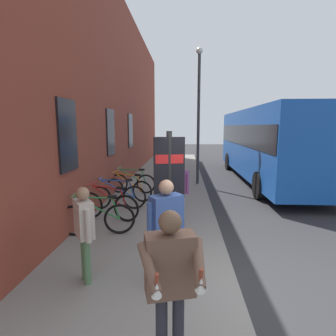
% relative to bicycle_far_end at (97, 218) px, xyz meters
% --- Properties ---
extents(ground, '(60.00, 60.00, 0.00)m').
position_rel_bicycle_far_end_xyz_m(ground, '(4.05, -3.88, -0.51)').
color(ground, '#2D2D30').
extents(sidewalk_pavement, '(24.00, 3.50, 0.12)m').
position_rel_bicycle_far_end_xyz_m(sidewalk_pavement, '(6.05, -1.13, -0.45)').
color(sidewalk_pavement, gray).
rests_on(sidewalk_pavement, ground).
extents(station_facade, '(22.00, 0.65, 7.96)m').
position_rel_bicycle_far_end_xyz_m(station_facade, '(7.05, 0.92, 3.47)').
color(station_facade, brown).
rests_on(station_facade, ground).
extents(bicycle_far_end, '(0.49, 1.76, 0.97)m').
position_rel_bicycle_far_end_xyz_m(bicycle_far_end, '(0.00, 0.00, 0.00)').
color(bicycle_far_end, black).
rests_on(bicycle_far_end, sidewalk_pavement).
extents(bicycle_under_window, '(0.57, 1.74, 0.97)m').
position_rel_bicycle_far_end_xyz_m(bicycle_under_window, '(1.02, 0.01, 0.00)').
color(bicycle_under_window, black).
rests_on(bicycle_under_window, sidewalk_pavement).
extents(bicycle_beside_lamp, '(0.48, 1.77, 0.97)m').
position_rel_bicycle_far_end_xyz_m(bicycle_beside_lamp, '(1.95, 0.01, 0.00)').
color(bicycle_beside_lamp, black).
rests_on(bicycle_beside_lamp, sidewalk_pavement).
extents(bicycle_mid_rack, '(0.65, 1.71, 0.97)m').
position_rel_bicycle_far_end_xyz_m(bicycle_mid_rack, '(2.92, -0.12, 0.00)').
color(bicycle_mid_rack, black).
rests_on(bicycle_mid_rack, sidewalk_pavement).
extents(bicycle_by_door, '(0.48, 1.77, 0.97)m').
position_rel_bicycle_far_end_xyz_m(bicycle_by_door, '(3.95, -0.06, 0.00)').
color(bicycle_by_door, black).
rests_on(bicycle_by_door, sidewalk_pavement).
extents(transit_info_sign, '(0.19, 0.55, 2.40)m').
position_rel_bicycle_far_end_xyz_m(transit_info_sign, '(-1.10, -1.73, 1.21)').
color(transit_info_sign, black).
rests_on(transit_info_sign, sidewalk_pavement).
extents(city_bus, '(10.51, 2.68, 3.35)m').
position_rel_bicycle_far_end_xyz_m(city_bus, '(7.20, -5.88, 1.41)').
color(city_bus, '#1951B2').
rests_on(city_bus, ground).
extents(pedestrian_near_bus, '(0.43, 0.53, 1.60)m').
position_rel_bicycle_far_end_xyz_m(pedestrian_near_bus, '(1.02, -1.87, 0.58)').
color(pedestrian_near_bus, '#723F72').
rests_on(pedestrian_near_bus, sidewalk_pavement).
extents(pedestrian_by_facade, '(0.51, 0.44, 1.56)m').
position_rel_bicycle_far_end_xyz_m(pedestrian_by_facade, '(-1.87, -0.44, 0.56)').
color(pedestrian_by_facade, '#4C724C').
rests_on(pedestrian_by_facade, sidewalk_pavement).
extents(pedestrian_crossing_street, '(0.48, 0.55, 1.70)m').
position_rel_bicycle_far_end_xyz_m(pedestrian_crossing_street, '(-1.91, -1.73, 0.65)').
color(pedestrian_crossing_street, '#334C8C').
rests_on(pedestrian_crossing_street, sidewalk_pavement).
extents(tourist_with_hotdogs, '(0.67, 0.66, 1.69)m').
position_rel_bicycle_far_end_xyz_m(tourist_with_hotdogs, '(-3.37, -1.87, 0.66)').
color(tourist_with_hotdogs, '#26262D').
rests_on(tourist_with_hotdogs, sidewalk_pavement).
extents(street_lamp, '(0.28, 0.28, 5.68)m').
position_rel_bicycle_far_end_xyz_m(street_lamp, '(5.77, -2.58, 2.94)').
color(street_lamp, '#333338').
rests_on(street_lamp, sidewalk_pavement).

